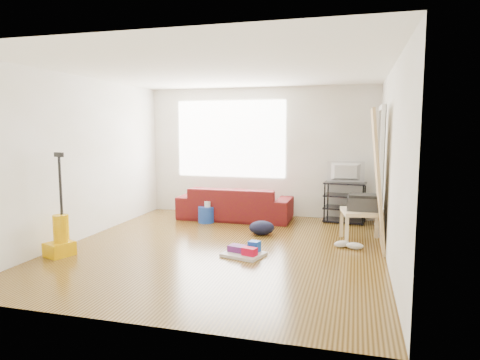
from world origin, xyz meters
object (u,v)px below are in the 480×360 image
(backpack, at_px, (262,234))
(cleaning_tray, at_px, (245,252))
(sofa, at_px, (235,219))
(vacuum, at_px, (60,237))
(side_table, at_px, (363,215))
(tv_stand, at_px, (345,202))
(bucket, at_px, (206,222))

(backpack, bearing_deg, cleaning_tray, -101.95)
(cleaning_tray, relative_size, backpack, 1.49)
(sofa, distance_m, cleaning_tray, 2.35)
(cleaning_tray, bearing_deg, vacuum, -165.25)
(side_table, height_order, backpack, side_table)
(backpack, xyz_separation_m, vacuum, (-2.39, -1.83, 0.26))
(sofa, distance_m, side_table, 2.57)
(side_table, xyz_separation_m, cleaning_tray, (-1.54, -1.15, -0.35))
(sofa, bearing_deg, tv_stand, -172.32)
(vacuum, bearing_deg, side_table, 44.11)
(side_table, bearing_deg, sofa, 155.04)
(bucket, bearing_deg, tv_stand, 15.87)
(sofa, height_order, bucket, sofa)
(tv_stand, xyz_separation_m, side_table, (0.30, -1.34, 0.03))
(tv_stand, xyz_separation_m, backpack, (-1.26, -1.30, -0.38))
(tv_stand, height_order, side_table, tv_stand)
(side_table, distance_m, vacuum, 4.34)
(tv_stand, distance_m, side_table, 1.38)
(bucket, distance_m, cleaning_tray, 2.17)
(side_table, bearing_deg, backpack, 178.46)
(side_table, height_order, vacuum, vacuum)
(sofa, xyz_separation_m, bucket, (-0.43, -0.42, 0.00))
(sofa, xyz_separation_m, tv_stand, (2.00, 0.27, 0.38))
(side_table, bearing_deg, tv_stand, 102.60)
(sofa, relative_size, cleaning_tray, 3.47)
(sofa, height_order, vacuum, vacuum)
(sofa, distance_m, backpack, 1.27)
(bucket, bearing_deg, cleaning_tray, -56.32)
(sofa, bearing_deg, cleaning_tray, 109.03)
(cleaning_tray, bearing_deg, tv_stand, 63.65)
(sofa, relative_size, tv_stand, 2.72)
(sofa, relative_size, side_table, 3.05)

